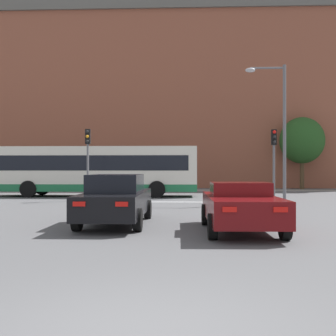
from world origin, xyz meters
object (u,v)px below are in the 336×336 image
car_roadster_right (241,206)px  traffic_light_near_left (88,152)px  traffic_light_near_right (274,153)px  street_lamp_junction (277,118)px  bus_crossing_lead (97,170)px  pedestrian_waiting (98,178)px  pedestrian_walking_east (176,177)px  car_saloon_left (116,199)px

car_roadster_right → traffic_light_near_left: traffic_light_near_left is taller
car_roadster_right → traffic_light_near_right: (3.05, 10.28, 1.85)m
traffic_light_near_right → street_lamp_junction: size_ratio=0.54×
bus_crossing_lead → traffic_light_near_left: size_ratio=3.24×
car_roadster_right → pedestrian_waiting: (-8.53, 21.79, 0.25)m
traffic_light_near_left → pedestrian_walking_east: 12.37m
car_roadster_right → pedestrian_waiting: 23.40m
street_lamp_junction → traffic_light_near_right: bearing=92.6°
bus_crossing_lead → traffic_light_near_right: 10.92m
pedestrian_waiting → pedestrian_walking_east: bearing=159.5°
pedestrian_waiting → pedestrian_walking_east: 6.24m
car_roadster_right → pedestrian_walking_east: 22.25m
bus_crossing_lead → pedestrian_waiting: bus_crossing_lead is taller
car_saloon_left → traffic_light_near_right: traffic_light_near_right is taller
car_saloon_left → bus_crossing_lead: bearing=104.7°
pedestrian_waiting → car_roadster_right: bearing=87.7°
car_saloon_left → pedestrian_walking_east: bearing=86.4°
traffic_light_near_left → pedestrian_walking_east: size_ratio=2.11×
traffic_light_near_right → pedestrian_waiting: size_ratio=2.31×
street_lamp_junction → bus_crossing_lead: bearing=154.8°
bus_crossing_lead → traffic_light_near_right: bearing=-112.0°
car_saloon_left → traffic_light_near_left: 9.97m
traffic_light_near_left → pedestrian_walking_east: bearing=68.9°
pedestrian_walking_east → traffic_light_near_left: bearing=-117.8°
traffic_light_near_left → street_lamp_junction: size_ratio=0.56×
car_roadster_right → street_lamp_junction: street_lamp_junction is taller
car_saloon_left → bus_crossing_lead: (-3.38, 12.99, 0.86)m
traffic_light_near_right → car_saloon_left: bearing=-127.0°
traffic_light_near_right → bus_crossing_lead: bearing=158.0°
bus_crossing_lead → traffic_light_near_right: traffic_light_near_right is taller
traffic_light_near_left → street_lamp_junction: street_lamp_junction is taller
bus_crossing_lead → pedestrian_waiting: (-1.50, 7.44, -0.70)m
car_roadster_right → street_lamp_junction: 10.68m
bus_crossing_lead → pedestrian_waiting: size_ratio=7.67×
car_saloon_left → traffic_light_near_left: bearing=108.4°
car_saloon_left → pedestrian_walking_east: pedestrian_walking_east is taller
pedestrian_walking_east → traffic_light_near_right: bearing=-72.4°
car_saloon_left → street_lamp_junction: (6.74, 8.23, 3.45)m
car_saloon_left → car_roadster_right: bearing=-20.4°
traffic_light_near_left → pedestrian_walking_east: (4.43, 11.45, -1.52)m
traffic_light_near_left → pedestrian_waiting: size_ratio=2.37×
street_lamp_junction → pedestrian_walking_east: street_lamp_junction is taller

